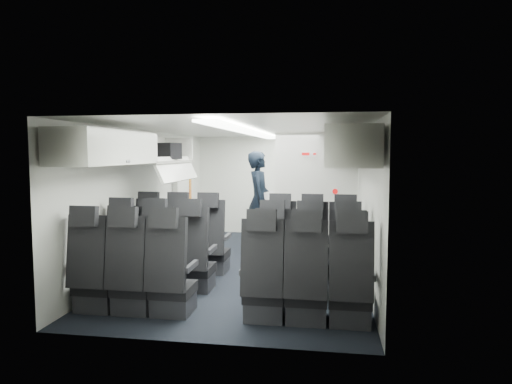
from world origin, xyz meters
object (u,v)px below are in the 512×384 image
(seat_row_mid, at_px, (234,262))
(flight_attendant, at_px, (259,200))
(galley_unit, at_px, (317,193))
(seat_row_front, at_px, (246,248))
(seat_row_rear, at_px, (217,282))
(carry_on_bag, at_px, (165,151))
(boarding_door, at_px, (183,196))

(seat_row_mid, bearing_deg, flight_attendant, 91.83)
(galley_unit, relative_size, flight_attendant, 1.04)
(seat_row_mid, xyz_separation_m, galley_unit, (0.95, 4.15, 0.55))
(seat_row_front, distance_m, seat_row_rear, 1.80)
(flight_attendant, xyz_separation_m, carry_on_bag, (-1.28, -1.48, 0.91))
(seat_row_front, bearing_deg, flight_attendant, 92.71)
(seat_row_rear, distance_m, boarding_door, 4.25)
(seat_row_rear, distance_m, carry_on_bag, 2.96)
(boarding_door, bearing_deg, galley_unit, 24.28)
(boarding_door, bearing_deg, seat_row_rear, -67.13)
(boarding_door, xyz_separation_m, carry_on_bag, (0.27, -1.68, 0.87))
(seat_row_mid, relative_size, carry_on_bag, 7.81)
(flight_attendant, bearing_deg, carry_on_bag, 133.14)
(boarding_door, bearing_deg, flight_attendant, -7.70)
(galley_unit, height_order, carry_on_bag, carry_on_bag)
(galley_unit, distance_m, flight_attendant, 1.73)
(seat_row_rear, xyz_separation_m, boarding_door, (-1.64, 3.89, 0.55))
(seat_row_rear, relative_size, galley_unit, 1.75)
(seat_row_rear, height_order, carry_on_bag, carry_on_bag)
(boarding_door, relative_size, carry_on_bag, 4.36)
(seat_row_rear, xyz_separation_m, carry_on_bag, (-1.37, 2.20, 1.42))
(galley_unit, bearing_deg, flight_attendant, -127.02)
(flight_attendant, bearing_deg, boarding_door, 76.31)
(boarding_door, height_order, carry_on_bag, carry_on_bag)
(seat_row_mid, xyz_separation_m, boarding_door, (-1.64, 2.99, 0.55))
(seat_row_front, relative_size, seat_row_rear, 1.00)
(galley_unit, xyz_separation_m, boarding_door, (-2.59, -1.17, 0.00))
(flight_attendant, distance_m, carry_on_bag, 2.15)
(boarding_door, distance_m, carry_on_bag, 1.92)
(flight_attendant, bearing_deg, seat_row_mid, 175.84)
(seat_row_front, bearing_deg, boarding_door, 128.16)
(seat_row_rear, bearing_deg, seat_row_front, 90.00)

